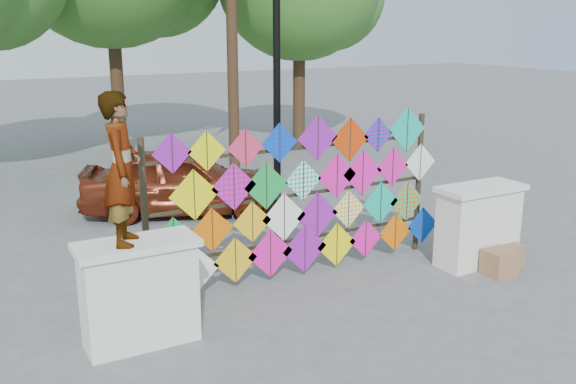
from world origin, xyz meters
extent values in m
plane|color=slate|center=(0.00, 0.00, 0.00)|extent=(80.00, 80.00, 0.00)
cube|color=white|center=(-2.70, -0.20, 0.60)|extent=(1.30, 0.55, 1.20)
cube|color=white|center=(-2.70, -0.20, 1.24)|extent=(1.40, 0.65, 0.08)
cube|color=white|center=(2.70, -0.20, 0.60)|extent=(1.30, 0.55, 1.20)
cube|color=white|center=(2.70, -0.20, 1.24)|extent=(1.40, 0.65, 0.08)
cylinder|color=black|center=(-2.30, 0.80, 1.15)|extent=(0.09, 0.09, 2.30)
cylinder|color=black|center=(2.30, 0.80, 1.15)|extent=(0.09, 0.09, 2.30)
cube|color=black|center=(0.00, 0.80, 0.55)|extent=(4.60, 0.04, 0.04)
cube|color=black|center=(0.00, 0.80, 1.25)|extent=(4.60, 0.04, 0.04)
cube|color=black|center=(0.00, 0.80, 1.95)|extent=(4.60, 0.04, 0.04)
cube|color=purple|center=(-1.91, 0.74, 2.07)|extent=(0.55, 0.01, 0.55)
cube|color=black|center=(-1.91, 0.73, 2.07)|extent=(0.01, 0.01, 0.54)
cube|color=#FFEE0A|center=(-1.43, 0.74, 2.05)|extent=(0.55, 0.01, 0.55)
cube|color=black|center=(-1.43, 0.73, 2.05)|extent=(0.01, 0.01, 0.54)
cube|color=#D82F55|center=(-0.86, 0.74, 2.04)|extent=(0.54, 0.01, 0.54)
cube|color=black|center=(-0.86, 0.73, 2.04)|extent=(0.01, 0.01, 0.53)
cube|color=blue|center=(-0.33, 0.74, 2.07)|extent=(0.57, 0.01, 0.57)
cube|color=black|center=(-0.33, 0.73, 2.07)|extent=(0.01, 0.01, 0.56)
cube|color=purple|center=(0.31, 0.74, 2.08)|extent=(0.68, 0.01, 0.68)
cube|color=black|center=(0.31, 0.73, 2.08)|extent=(0.01, 0.01, 0.67)
cube|color=red|center=(0.88, 0.74, 2.01)|extent=(0.67, 0.01, 0.67)
cube|color=black|center=(0.88, 0.73, 2.01)|extent=(0.01, 0.01, 0.66)
cube|color=purple|center=(1.40, 0.74, 2.04)|extent=(0.54, 0.01, 0.54)
cube|color=black|center=(1.40, 0.73, 2.04)|extent=(0.01, 0.01, 0.53)
cube|color=#0BBF9B|center=(1.96, 0.74, 2.08)|extent=(0.71, 0.01, 0.71)
cube|color=black|center=(1.96, 0.73, 2.08)|extent=(0.01, 0.01, 0.70)
cube|color=#FFEE0A|center=(-1.64, 0.70, 1.48)|extent=(0.71, 0.01, 0.71)
cube|color=black|center=(-1.64, 0.69, 1.48)|extent=(0.01, 0.01, 0.69)
cube|color=purple|center=(-1.06, 0.70, 1.53)|extent=(0.68, 0.01, 0.68)
cube|color=black|center=(-1.06, 0.69, 1.53)|extent=(0.01, 0.01, 0.67)
cube|color=green|center=(-0.56, 0.70, 1.48)|extent=(0.70, 0.01, 0.70)
cube|color=black|center=(-0.56, 0.69, 1.48)|extent=(0.01, 0.01, 0.68)
cube|color=#0BBF9B|center=(0.04, 0.70, 1.49)|extent=(0.61, 0.01, 0.61)
cube|color=black|center=(0.04, 0.69, 1.49)|extent=(0.01, 0.01, 0.60)
cube|color=#F2169F|center=(0.63, 0.70, 1.49)|extent=(0.69, 0.01, 0.69)
cube|color=black|center=(0.63, 0.69, 1.49)|extent=(0.01, 0.01, 0.68)
cube|color=#F2169F|center=(1.10, 0.70, 1.48)|extent=(0.72, 0.01, 0.72)
cube|color=black|center=(1.10, 0.69, 1.48)|extent=(0.01, 0.01, 0.71)
cube|color=#F2169F|center=(1.67, 0.70, 1.51)|extent=(0.62, 0.01, 0.62)
cube|color=black|center=(1.67, 0.69, 1.51)|extent=(0.01, 0.01, 0.61)
cube|color=white|center=(2.23, 0.70, 1.52)|extent=(0.62, 0.01, 0.62)
cube|color=black|center=(2.23, 0.69, 1.52)|extent=(0.01, 0.01, 0.61)
cube|color=green|center=(-1.97, 0.66, 0.94)|extent=(0.58, 0.01, 0.58)
cube|color=black|center=(-1.97, 0.65, 0.94)|extent=(0.01, 0.01, 0.57)
cube|color=orange|center=(-1.42, 0.66, 0.97)|extent=(0.63, 0.01, 0.63)
cube|color=black|center=(-1.42, 0.65, 0.97)|extent=(0.01, 0.01, 0.62)
cube|color=yellow|center=(-0.81, 0.66, 0.99)|extent=(0.60, 0.01, 0.60)
cube|color=black|center=(-0.81, 0.65, 0.99)|extent=(0.01, 0.01, 0.59)
cube|color=white|center=(-0.30, 0.66, 0.98)|extent=(0.72, 0.01, 0.72)
cube|color=black|center=(-0.30, 0.65, 0.98)|extent=(0.01, 0.01, 0.71)
cube|color=purple|center=(0.27, 0.66, 0.93)|extent=(0.72, 0.01, 0.72)
cube|color=black|center=(0.27, 0.65, 0.93)|extent=(0.01, 0.01, 0.70)
cube|color=yellow|center=(0.82, 0.66, 0.95)|extent=(0.60, 0.01, 0.60)
cube|color=black|center=(0.82, 0.65, 0.95)|extent=(0.01, 0.01, 0.59)
cube|color=#0BBF9B|center=(1.43, 0.66, 0.96)|extent=(0.68, 0.01, 0.68)
cube|color=black|center=(1.43, 0.65, 0.96)|extent=(0.01, 0.01, 0.67)
cube|color=orange|center=(1.96, 0.66, 0.93)|extent=(0.68, 0.01, 0.68)
cube|color=black|center=(1.96, 0.65, 0.93)|extent=(0.01, 0.01, 0.66)
cube|color=white|center=(-1.70, 0.62, 0.45)|extent=(0.70, 0.01, 0.70)
cube|color=black|center=(-1.70, 0.61, 0.45)|extent=(0.01, 0.01, 0.68)
cube|color=yellow|center=(-1.10, 0.62, 0.48)|extent=(0.68, 0.01, 0.68)
cube|color=black|center=(-1.10, 0.61, 0.48)|extent=(0.01, 0.01, 0.66)
cube|color=#F2169F|center=(-0.55, 0.62, 0.48)|extent=(0.73, 0.01, 0.73)
cube|color=black|center=(-0.55, 0.61, 0.48)|extent=(0.01, 0.01, 0.71)
cube|color=purple|center=(0.03, 0.62, 0.45)|extent=(0.75, 0.01, 0.75)
cube|color=black|center=(0.03, 0.61, 0.45)|extent=(0.01, 0.01, 0.74)
cube|color=#FFEE0A|center=(0.60, 0.62, 0.42)|extent=(0.70, 0.01, 0.70)
cube|color=black|center=(0.60, 0.61, 0.42)|extent=(0.01, 0.01, 0.69)
cube|color=#F2169F|center=(1.13, 0.62, 0.43)|extent=(0.62, 0.01, 0.62)
cube|color=black|center=(1.13, 0.61, 0.43)|extent=(0.01, 0.01, 0.61)
cube|color=orange|center=(1.72, 0.62, 0.44)|extent=(0.63, 0.01, 0.63)
cube|color=black|center=(1.72, 0.61, 0.44)|extent=(0.01, 0.01, 0.62)
cube|color=#083BC9|center=(2.28, 0.62, 0.47)|extent=(0.62, 0.01, 0.62)
cube|color=black|center=(2.28, 0.61, 0.47)|extent=(0.01, 0.01, 0.61)
cylinder|color=#462D1E|center=(0.00, 11.00, 2.06)|extent=(0.36, 0.36, 4.12)
cylinder|color=#462D1E|center=(5.00, 9.50, 1.79)|extent=(0.36, 0.36, 3.58)
cylinder|color=#462D1E|center=(2.20, 8.00, 2.75)|extent=(0.28, 0.28, 5.50)
imported|color=#99999E|center=(-2.81, -0.20, 2.14)|extent=(0.62, 0.74, 1.73)
imported|color=#622210|center=(-0.41, 4.71, 0.67)|extent=(4.23, 2.98, 1.34)
cylinder|color=black|center=(0.30, 2.00, 2.10)|extent=(0.12, 0.12, 4.20)
cube|color=#A3704F|center=(2.67, -0.71, 0.20)|extent=(0.44, 0.39, 0.39)
cube|color=#A3704F|center=(3.03, -0.50, 0.18)|extent=(0.43, 0.40, 0.36)
camera|label=1|loc=(-4.53, -7.15, 3.71)|focal=40.00mm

